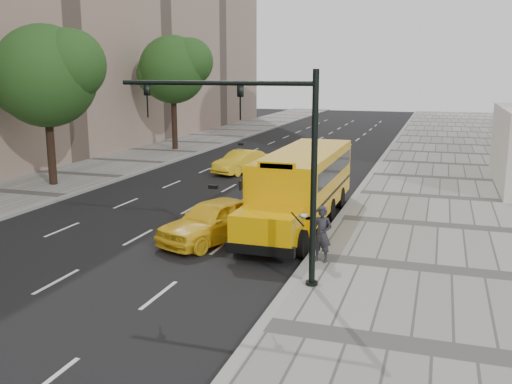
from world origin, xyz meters
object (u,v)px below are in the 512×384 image
(taxi_far, at_px, (241,162))
(traffic_signal, at_px, (267,150))
(taxi_near, at_px, (214,220))
(pedestrian, at_px, (322,234))
(tree_c, at_px, (174,69))
(school_bus, at_px, (303,181))
(tree_b, at_px, (47,75))

(taxi_far, xyz_separation_m, traffic_signal, (7.17, -17.97, 3.39))
(traffic_signal, bearing_deg, taxi_far, 111.76)
(taxi_near, distance_m, pedestrian, 4.69)
(taxi_near, xyz_separation_m, traffic_signal, (3.19, -3.65, 3.28))
(tree_c, relative_size, pedestrian, 4.86)
(school_bus, height_order, pedestrian, school_bus)
(taxi_near, relative_size, pedestrian, 2.56)
(tree_c, distance_m, taxi_near, 26.16)
(traffic_signal, bearing_deg, school_bus, 95.18)
(tree_c, xyz_separation_m, traffic_signal, (15.59, -25.99, -2.40))
(tree_b, relative_size, traffic_signal, 1.38)
(school_bus, height_order, taxi_near, school_bus)
(tree_c, distance_m, traffic_signal, 30.40)
(taxi_far, bearing_deg, pedestrian, -43.80)
(tree_c, relative_size, taxi_near, 1.90)
(tree_b, height_order, pedestrian, tree_b)
(taxi_far, relative_size, traffic_signal, 0.67)
(pedestrian, bearing_deg, taxi_near, 172.38)
(pedestrian, bearing_deg, tree_b, 164.35)
(tree_b, relative_size, taxi_far, 2.06)
(taxi_far, xyz_separation_m, pedestrian, (8.42, -15.80, 0.38))
(tree_b, relative_size, school_bus, 0.76)
(tree_b, height_order, traffic_signal, tree_b)
(tree_b, bearing_deg, taxi_near, -29.15)
(taxi_far, bearing_deg, school_bus, -39.79)
(tree_c, distance_m, school_bus, 24.11)
(school_bus, xyz_separation_m, traffic_signal, (0.69, -7.63, 2.33))
(tree_c, relative_size, taxi_far, 2.12)
(school_bus, bearing_deg, tree_b, 168.84)
(taxi_far, bearing_deg, taxi_near, -56.33)
(tree_b, height_order, tree_c, tree_c)
(tree_b, distance_m, school_bus, 15.79)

